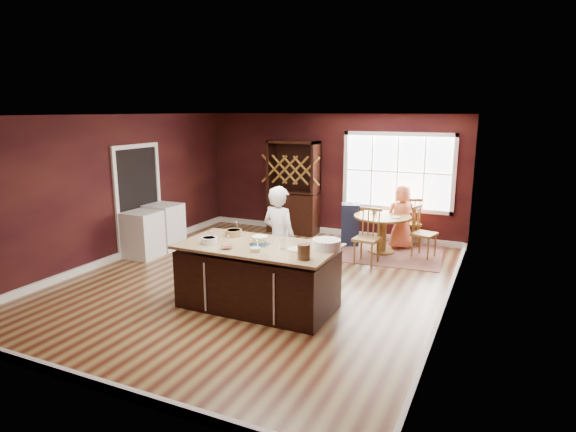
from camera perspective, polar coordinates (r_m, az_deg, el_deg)
The scene contains 27 objects.
room_shell at distance 7.70m, azimuth -3.80°, elevation 1.77°, with size 7.00×7.00×7.00m.
window at distance 10.41m, azimuth 12.86°, elevation 5.11°, with size 2.36×0.10×1.66m, color white, non-canonical shape.
doorway at distance 9.96m, azimuth -17.27°, elevation 1.77°, with size 0.08×1.26×2.13m, color white, non-canonical shape.
kitchen_island at distance 6.93m, azimuth -3.56°, elevation -7.26°, with size 2.22×1.16×0.92m.
dining_table at distance 9.65m, azimuth 11.09°, elevation -1.20°, with size 1.11×1.11×0.75m.
baker at distance 7.42m, azimuth -1.03°, elevation -2.75°, with size 0.61×0.40×1.66m, color silver.
layer_cake at distance 6.77m, azimuth -3.34°, elevation -2.93°, with size 0.31×0.31×0.12m, color silver, non-canonical shape.
bowl_blue at distance 6.92m, azimuth -9.33°, elevation -2.88°, with size 0.23×0.23×0.09m, color white.
bowl_yellow at distance 7.28m, azimuth -6.46°, elevation -2.00°, with size 0.25×0.25×0.09m, color olive.
bowl_pink at distance 6.62m, azimuth -7.27°, elevation -3.65°, with size 0.16×0.16×0.06m, color white.
bowl_olive at distance 6.47m, azimuth -3.89°, elevation -4.00°, with size 0.14×0.14×0.05m, color beige.
drinking_glass at distance 6.55m, azimuth -0.68°, elevation -3.28°, with size 0.08×0.08×0.16m, color white.
dinner_plate at distance 6.53m, azimuth 1.14°, elevation -3.97°, with size 0.27×0.27×0.02m, color beige.
white_tub at distance 6.57m, azimuth 4.57°, elevation -3.37°, with size 0.39×0.39×0.13m, color white.
stoneware_crock at distance 6.11m, azimuth 1.88°, elevation -4.26°, with size 0.17×0.17×0.20m, color #482B1C.
rug at distance 9.79m, azimuth 10.96°, elevation -4.21°, with size 2.34×1.81×0.01m, color brown.
chair_east at distance 9.55m, azimuth 15.88°, elevation -1.81°, with size 0.42×0.40×1.00m, color brown, non-canonical shape.
chair_south at distance 8.89m, azimuth 9.32°, elevation -2.41°, with size 0.44×0.42×1.04m, color brown, non-canonical shape.
chair_north at distance 10.26m, azimuth 14.07°, elevation -0.60°, with size 0.44×0.42×1.05m, color brown, non-canonical shape.
seated_woman at distance 10.01m, azimuth 13.30°, elevation -0.09°, with size 0.64×0.42×1.31m, color #F57E53.
high_chair at distance 10.13m, azimuth 7.40°, elevation -0.88°, with size 0.37×0.37×0.92m, color black, non-canonical shape.
toddler at distance 10.12m, azimuth 7.51°, elevation 1.15°, with size 0.18×0.14×0.26m, color #8CA5BF, non-canonical shape.
table_plate at distance 9.47m, azimuth 12.69°, elevation -0.15°, with size 0.19×0.19×0.01m, color beige.
table_cup at distance 9.81m, azimuth 10.23°, elevation 0.66°, with size 0.13×0.13×0.10m, color white.
hutch at distance 10.95m, azimuth 0.64°, elevation 3.41°, with size 1.15×0.48×2.11m, color black.
washer at distance 9.63m, azimuth -16.85°, elevation -2.11°, with size 0.61×0.59×0.89m, color white.
dryer at distance 10.09m, azimuth -14.46°, elevation -1.21°, with size 0.63×0.61×0.92m, color white.
Camera 1 is at (3.63, -6.64, 2.78)m, focal length 30.00 mm.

